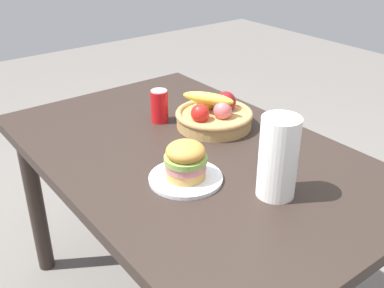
{
  "coord_description": "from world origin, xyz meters",
  "views": [
    {
      "loc": [
        1.1,
        -0.83,
        1.48
      ],
      "look_at": [
        0.06,
        -0.04,
        0.81
      ],
      "focal_mm": 43.07,
      "sensor_mm": 36.0,
      "label": 1
    }
  ],
  "objects_px": {
    "soda_can": "(159,106)",
    "paper_towel_roll": "(278,158)",
    "plate": "(186,178)",
    "sandwich": "(186,160)",
    "fruit_basket": "(214,115)"
  },
  "relations": [
    {
      "from": "paper_towel_roll",
      "to": "sandwich",
      "type": "bearing_deg",
      "value": -144.07
    },
    {
      "from": "plate",
      "to": "soda_can",
      "type": "distance_m",
      "value": 0.45
    },
    {
      "from": "sandwich",
      "to": "soda_can",
      "type": "distance_m",
      "value": 0.44
    },
    {
      "from": "fruit_basket",
      "to": "plate",
      "type": "bearing_deg",
      "value": -51.99
    },
    {
      "from": "plate",
      "to": "sandwich",
      "type": "distance_m",
      "value": 0.06
    },
    {
      "from": "sandwich",
      "to": "paper_towel_roll",
      "type": "relative_size",
      "value": 0.54
    },
    {
      "from": "plate",
      "to": "sandwich",
      "type": "relative_size",
      "value": 1.73
    },
    {
      "from": "sandwich",
      "to": "fruit_basket",
      "type": "distance_m",
      "value": 0.4
    },
    {
      "from": "plate",
      "to": "soda_can",
      "type": "height_order",
      "value": "soda_can"
    },
    {
      "from": "sandwich",
      "to": "fruit_basket",
      "type": "bearing_deg",
      "value": 128.01
    },
    {
      "from": "soda_can",
      "to": "paper_towel_roll",
      "type": "distance_m",
      "value": 0.63
    },
    {
      "from": "plate",
      "to": "fruit_basket",
      "type": "height_order",
      "value": "fruit_basket"
    },
    {
      "from": "plate",
      "to": "paper_towel_roll",
      "type": "relative_size",
      "value": 0.93
    },
    {
      "from": "soda_can",
      "to": "fruit_basket",
      "type": "relative_size",
      "value": 0.43
    },
    {
      "from": "paper_towel_roll",
      "to": "plate",
      "type": "bearing_deg",
      "value": -144.07
    }
  ]
}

